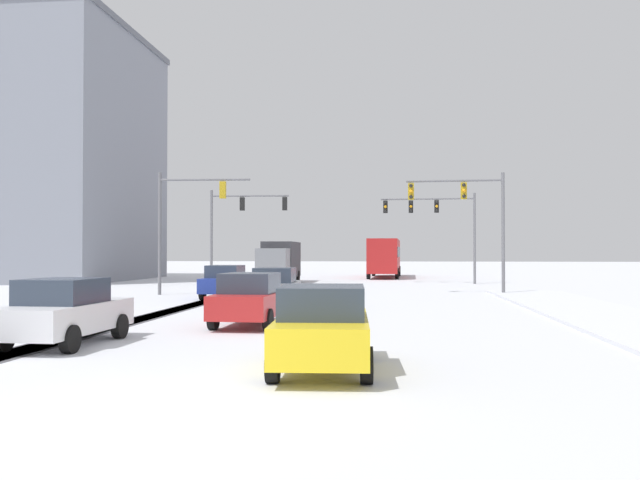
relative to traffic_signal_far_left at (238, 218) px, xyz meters
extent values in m
plane|color=silver|center=(7.24, -34.84, -4.62)|extent=(300.00, 300.00, 0.00)
cube|color=#4C4C51|center=(1.92, -20.48, -4.61)|extent=(0.92, 31.59, 0.01)
cube|color=#4C4C51|center=(2.05, -20.48, -4.61)|extent=(1.00, 31.59, 0.01)
cube|color=white|center=(17.71, -21.91, -4.56)|extent=(4.00, 31.59, 0.12)
cylinder|color=slate|center=(-1.83, -0.12, -1.37)|extent=(0.18, 0.18, 6.50)
cylinder|color=slate|center=(0.81, 0.03, 1.48)|extent=(5.30, 0.42, 0.12)
cube|color=black|center=(0.28, 0.00, 0.93)|extent=(0.33, 0.26, 0.90)
sphere|color=black|center=(0.28, 0.16, 1.23)|extent=(0.20, 0.20, 0.20)
sphere|color=orange|center=(0.28, 0.16, 0.93)|extent=(0.20, 0.20, 0.20)
sphere|color=black|center=(0.28, 0.16, 0.63)|extent=(0.20, 0.20, 0.20)
cube|color=black|center=(3.20, 0.16, 0.93)|extent=(0.33, 0.26, 0.90)
sphere|color=black|center=(3.19, 0.32, 1.23)|extent=(0.20, 0.20, 0.20)
sphere|color=orange|center=(3.19, 0.32, 0.93)|extent=(0.20, 0.20, 0.20)
sphere|color=black|center=(3.19, 0.32, 0.63)|extent=(0.20, 0.20, 0.20)
cylinder|color=slate|center=(16.31, 3.88, -1.37)|extent=(0.18, 0.18, 6.50)
cylinder|color=slate|center=(12.98, 3.94, 1.48)|extent=(6.67, 0.23, 0.12)
cube|color=black|center=(13.64, 3.93, 0.93)|extent=(0.32, 0.25, 0.90)
sphere|color=black|center=(13.64, 3.77, 1.23)|extent=(0.20, 0.20, 0.20)
sphere|color=orange|center=(13.64, 3.77, 0.93)|extent=(0.20, 0.20, 0.20)
sphere|color=black|center=(13.64, 3.77, 0.63)|extent=(0.20, 0.20, 0.20)
cube|color=black|center=(11.81, 3.96, 0.93)|extent=(0.32, 0.25, 0.90)
sphere|color=black|center=(11.81, 3.80, 1.23)|extent=(0.20, 0.20, 0.20)
sphere|color=orange|center=(11.81, 3.80, 0.93)|extent=(0.20, 0.20, 0.20)
sphere|color=black|center=(11.81, 3.80, 0.63)|extent=(0.20, 0.20, 0.20)
cube|color=black|center=(9.98, 3.99, 0.93)|extent=(0.32, 0.25, 0.90)
sphere|color=black|center=(9.98, 3.83, 1.23)|extent=(0.20, 0.20, 0.20)
sphere|color=orange|center=(9.98, 3.83, 0.93)|extent=(0.20, 0.20, 0.20)
sphere|color=black|center=(9.98, 3.83, 0.63)|extent=(0.20, 0.20, 0.20)
cylinder|color=slate|center=(16.31, -8.12, -1.37)|extent=(0.18, 0.18, 6.50)
cylinder|color=slate|center=(13.76, -8.02, 1.48)|extent=(5.10, 0.32, 0.12)
cube|color=#B79319|center=(14.27, -8.04, 0.93)|extent=(0.33, 0.25, 0.90)
sphere|color=black|center=(14.27, -8.20, 1.23)|extent=(0.20, 0.20, 0.20)
sphere|color=orange|center=(14.27, -8.20, 0.93)|extent=(0.20, 0.20, 0.20)
sphere|color=black|center=(14.27, -8.20, 0.63)|extent=(0.20, 0.20, 0.20)
cube|color=#B79319|center=(11.47, -7.93, 0.93)|extent=(0.33, 0.25, 0.90)
sphere|color=black|center=(11.46, -8.09, 1.23)|extent=(0.20, 0.20, 0.20)
sphere|color=orange|center=(11.46, -8.09, 0.93)|extent=(0.20, 0.20, 0.20)
sphere|color=black|center=(11.46, -8.09, 0.63)|extent=(0.20, 0.20, 0.20)
cylinder|color=slate|center=(-1.83, -10.12, -1.37)|extent=(0.18, 0.18, 6.50)
cylinder|color=slate|center=(0.58, -9.99, 1.48)|extent=(4.82, 0.37, 0.12)
cube|color=#B79319|center=(1.54, -9.94, 0.93)|extent=(0.33, 0.26, 0.90)
sphere|color=black|center=(1.53, -9.78, 1.23)|extent=(0.20, 0.20, 0.20)
sphere|color=orange|center=(1.53, -9.78, 0.93)|extent=(0.20, 0.20, 0.20)
sphere|color=black|center=(1.53, -9.78, 0.63)|extent=(0.20, 0.20, 0.20)
cube|color=#233899|center=(2.35, -12.35, -3.95)|extent=(1.72, 4.11, 0.70)
cube|color=#2D3847|center=(2.35, -12.50, -3.30)|extent=(1.57, 1.91, 0.60)
cylinder|color=black|center=(1.53, -11.08, -4.30)|extent=(0.22, 0.64, 0.64)
cylinder|color=black|center=(3.15, -11.08, -4.30)|extent=(0.22, 0.64, 0.64)
cylinder|color=black|center=(1.54, -13.62, -4.30)|extent=(0.22, 0.64, 0.64)
cylinder|color=black|center=(3.16, -13.62, -4.30)|extent=(0.22, 0.64, 0.64)
cube|color=slate|center=(5.64, -17.05, -3.95)|extent=(1.84, 4.16, 0.70)
cube|color=#2D3847|center=(5.64, -17.20, -3.30)|extent=(1.63, 1.95, 0.60)
cylinder|color=black|center=(4.79, -15.81, -4.30)|extent=(0.24, 0.65, 0.64)
cylinder|color=black|center=(6.40, -15.75, -4.30)|extent=(0.24, 0.65, 0.64)
cylinder|color=black|center=(4.88, -18.35, -4.30)|extent=(0.24, 0.65, 0.64)
cylinder|color=black|center=(6.49, -18.29, -4.30)|extent=(0.24, 0.65, 0.64)
cube|color=red|center=(6.10, -23.87, -3.95)|extent=(1.79, 4.14, 0.70)
cube|color=#2D3847|center=(6.09, -24.02, -3.30)|extent=(1.60, 1.93, 0.60)
cylinder|color=black|center=(5.32, -22.58, -4.30)|extent=(0.23, 0.64, 0.64)
cylinder|color=black|center=(6.93, -22.61, -4.30)|extent=(0.23, 0.64, 0.64)
cylinder|color=black|center=(5.26, -25.12, -4.30)|extent=(0.23, 0.64, 0.64)
cylinder|color=black|center=(6.88, -25.16, -4.30)|extent=(0.23, 0.64, 0.64)
cube|color=silver|center=(2.50, -28.47, -3.95)|extent=(1.80, 4.14, 0.70)
cube|color=#2D3847|center=(2.50, -28.62, -3.30)|extent=(1.60, 1.94, 0.60)
cylinder|color=black|center=(1.73, -27.18, -4.30)|extent=(0.23, 0.64, 0.64)
cylinder|color=black|center=(3.34, -27.22, -4.30)|extent=(0.23, 0.64, 0.64)
cylinder|color=black|center=(1.67, -29.72, -4.30)|extent=(0.23, 0.64, 0.64)
cylinder|color=black|center=(3.28, -29.76, -4.30)|extent=(0.23, 0.64, 0.64)
cube|color=yellow|center=(9.10, -31.18, -3.95)|extent=(1.94, 4.19, 0.70)
cube|color=#2D3847|center=(9.11, -31.33, -3.30)|extent=(1.67, 1.99, 0.60)
cylinder|color=black|center=(8.22, -29.96, -4.30)|extent=(0.26, 0.65, 0.64)
cylinder|color=black|center=(9.83, -29.86, -4.30)|extent=(0.26, 0.65, 0.64)
cylinder|color=black|center=(8.37, -32.49, -4.30)|extent=(0.26, 0.65, 0.64)
cylinder|color=black|center=(9.98, -32.40, -4.30)|extent=(0.26, 0.65, 0.64)
cube|color=#B21E1E|center=(9.80, 14.97, -2.69)|extent=(2.86, 11.08, 2.90)
cube|color=#283342|center=(9.80, 14.97, -2.34)|extent=(2.87, 10.20, 0.90)
cylinder|color=black|center=(10.86, 11.08, -4.14)|extent=(0.33, 0.97, 0.96)
cylinder|color=black|center=(8.49, 11.16, -4.14)|extent=(0.33, 0.97, 0.96)
cylinder|color=black|center=(11.10, 18.23, -4.14)|extent=(0.33, 0.97, 0.96)
cylinder|color=black|center=(8.72, 18.30, -4.14)|extent=(0.33, 0.97, 0.96)
cube|color=slate|center=(2.28, 0.74, -3.15)|extent=(2.12, 2.22, 2.10)
cube|color=#333338|center=(2.25, 4.44, -2.90)|extent=(2.25, 5.22, 2.60)
cylinder|color=black|center=(3.29, 1.19, -4.20)|extent=(0.29, 0.84, 0.84)
cylinder|color=black|center=(1.27, 1.17, -4.20)|extent=(0.29, 0.84, 0.84)
cylinder|color=black|center=(3.25, 5.88, -4.20)|extent=(0.29, 0.84, 0.84)
cylinder|color=black|center=(1.23, 5.86, -4.20)|extent=(0.29, 0.84, 0.84)
cube|color=gray|center=(-19.72, 6.63, 5.23)|extent=(18.85, 16.65, 19.70)
cube|color=slate|center=(-19.72, 6.63, 15.33)|extent=(19.15, 16.95, 0.50)
camera|label=1|loc=(10.41, -43.64, -2.36)|focal=36.69mm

